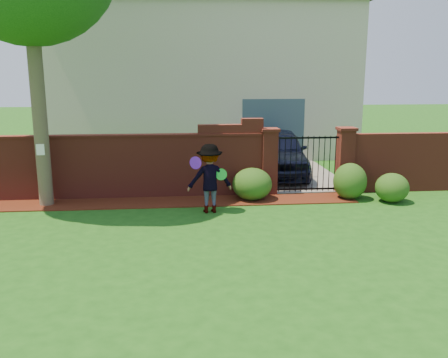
{
  "coord_description": "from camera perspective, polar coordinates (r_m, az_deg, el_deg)",
  "views": [
    {
      "loc": [
        -0.15,
        -9.2,
        3.43
      ],
      "look_at": [
        0.87,
        1.4,
        1.05
      ],
      "focal_mm": 38.8,
      "sensor_mm": 36.0,
      "label": 1
    }
  ],
  "objects": [
    {
      "name": "pillar_right",
      "position": [
        14.25,
        14.08,
        2.22
      ],
      "size": [
        0.5,
        0.5,
        1.88
      ],
      "color": "maroon",
      "rests_on": "ground"
    },
    {
      "name": "mulch_bed",
      "position": [
        13.02,
        -8.84,
        -2.76
      ],
      "size": [
        11.1,
        1.08,
        0.03
      ],
      "primitive_type": "cube",
      "color": "#3C150B",
      "rests_on": "ground"
    },
    {
      "name": "driveway",
      "position": [
        17.91,
        6.36,
        1.51
      ],
      "size": [
        3.2,
        8.0,
        0.01
      ],
      "primitive_type": "cube",
      "color": "slate",
      "rests_on": "ground"
    },
    {
      "name": "car",
      "position": [
        16.15,
        6.42,
        3.05
      ],
      "size": [
        2.3,
        4.69,
        1.54
      ],
      "primitive_type": "imported",
      "rotation": [
        0.0,
        0.0,
        -0.11
      ],
      "color": "black",
      "rests_on": "ground"
    },
    {
      "name": "shrub_middle",
      "position": [
        13.61,
        14.62,
        -0.25
      ],
      "size": [
        0.91,
        0.91,
        1.0
      ],
      "primitive_type": "ellipsoid",
      "color": "#184615",
      "rests_on": "ground"
    },
    {
      "name": "shrub_right",
      "position": [
        13.64,
        19.19,
        -0.98
      ],
      "size": [
        0.88,
        0.88,
        0.78
      ],
      "primitive_type": "ellipsoid",
      "color": "#184615",
      "rests_on": "ground"
    },
    {
      "name": "paper_notice",
      "position": [
        13.02,
        -20.83,
        3.25
      ],
      "size": [
        0.2,
        0.01,
        0.28
      ],
      "primitive_type": "cube",
      "color": "white",
      "rests_on": "tree"
    },
    {
      "name": "shrub_left",
      "position": [
        13.11,
        3.34,
        -0.61
      ],
      "size": [
        1.08,
        1.08,
        0.88
      ],
      "primitive_type": "ellipsoid",
      "color": "#184615",
      "rests_on": "ground"
    },
    {
      "name": "frisbee_purple",
      "position": [
        11.4,
        -3.38,
        1.91
      ],
      "size": [
        0.31,
        0.22,
        0.3
      ],
      "primitive_type": "cylinder",
      "rotation": [
        1.36,
        0.0,
        0.48
      ],
      "color": "#671CB1",
      "rests_on": "man"
    },
    {
      "name": "pillar_left",
      "position": [
        13.67,
        5.35,
        2.12
      ],
      "size": [
        0.5,
        0.5,
        1.88
      ],
      "color": "maroon",
      "rests_on": "ground"
    },
    {
      "name": "house",
      "position": [
        21.23,
        -2.44,
        11.87
      ],
      "size": [
        12.4,
        6.4,
        6.3
      ],
      "color": "beige",
      "rests_on": "ground"
    },
    {
      "name": "brick_wall_return",
      "position": [
        15.05,
        21.26,
        1.87
      ],
      "size": [
        4.0,
        0.25,
        1.7
      ],
      "primitive_type": "cube",
      "color": "maroon",
      "rests_on": "ground"
    },
    {
      "name": "frisbee_green",
      "position": [
        11.74,
        -0.34,
        0.55
      ],
      "size": [
        0.29,
        0.14,
        0.29
      ],
      "primitive_type": "cylinder",
      "rotation": [
        1.43,
        0.0,
        -0.28
      ],
      "color": "green",
      "rests_on": "man"
    },
    {
      "name": "brick_wall",
      "position": [
        13.56,
        -13.29,
        1.62
      ],
      "size": [
        8.7,
        0.31,
        2.16
      ],
      "color": "maroon",
      "rests_on": "ground"
    },
    {
      "name": "iron_gate",
      "position": [
        13.94,
        9.79,
        1.76
      ],
      "size": [
        1.78,
        0.03,
        1.6
      ],
      "color": "black",
      "rests_on": "ground"
    },
    {
      "name": "ground",
      "position": [
        9.82,
        -4.31,
        -7.91
      ],
      "size": [
        80.0,
        80.0,
        0.01
      ],
      "primitive_type": "cube",
      "color": "#1A4D13",
      "rests_on": "ground"
    },
    {
      "name": "man",
      "position": [
        11.85,
        -1.71,
        0.03
      ],
      "size": [
        1.14,
        0.71,
        1.7
      ],
      "primitive_type": "imported",
      "rotation": [
        0.0,
        0.0,
        3.21
      ],
      "color": "gray",
      "rests_on": "ground"
    }
  ]
}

